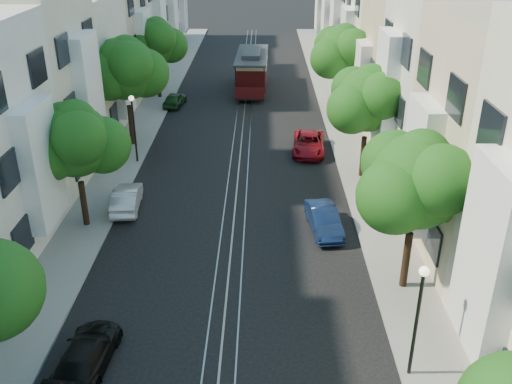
{
  "coord_description": "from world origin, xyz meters",
  "views": [
    {
      "loc": [
        1.4,
        -10.44,
        13.73
      ],
      "look_at": [
        1.13,
        13.39,
        2.2
      ],
      "focal_mm": 40.0,
      "sensor_mm": 36.0,
      "label": 1
    }
  ],
  "objects_px": {
    "tree_w_d": "(157,43)",
    "parked_car_w_mid": "(127,198)",
    "tree_e_d": "(344,53)",
    "tree_w_b": "(76,143)",
    "tree_e_b": "(418,183)",
    "cable_car": "(252,69)",
    "tree_e_c": "(369,101)",
    "lamp_east": "(419,306)",
    "parked_car_w_near": "(86,354)",
    "parked_car_e_mid": "(324,220)",
    "lamp_west": "(133,119)",
    "parked_car_w_far": "(175,99)",
    "tree_w_c": "(126,70)",
    "parked_car_e_far": "(309,143)"
  },
  "relations": [
    {
      "from": "parked_car_w_near",
      "to": "tree_e_b",
      "type": "bearing_deg",
      "value": -154.0
    },
    {
      "from": "tree_e_c",
      "to": "lamp_west",
      "type": "bearing_deg",
      "value": 171.51
    },
    {
      "from": "tree_e_d",
      "to": "tree_e_b",
      "type": "bearing_deg",
      "value": -90.0
    },
    {
      "from": "tree_e_d",
      "to": "cable_car",
      "type": "xyz_separation_m",
      "value": [
        -6.76,
        7.44,
        -2.97
      ]
    },
    {
      "from": "cable_car",
      "to": "parked_car_w_mid",
      "type": "relative_size",
      "value": 2.31
    },
    {
      "from": "lamp_east",
      "to": "parked_car_w_far",
      "type": "height_order",
      "value": "lamp_east"
    },
    {
      "from": "lamp_west",
      "to": "parked_car_w_far",
      "type": "height_order",
      "value": "lamp_west"
    },
    {
      "from": "lamp_west",
      "to": "tree_e_c",
      "type": "bearing_deg",
      "value": -8.49
    },
    {
      "from": "tree_e_d",
      "to": "tree_w_b",
      "type": "distance_m",
      "value": 22.28
    },
    {
      "from": "cable_car",
      "to": "parked_car_w_far",
      "type": "bearing_deg",
      "value": -140.73
    },
    {
      "from": "tree_w_c",
      "to": "parked_car_w_mid",
      "type": "bearing_deg",
      "value": -80.38
    },
    {
      "from": "tree_e_b",
      "to": "parked_car_e_mid",
      "type": "relative_size",
      "value": 1.84
    },
    {
      "from": "tree_w_b",
      "to": "lamp_west",
      "type": "relative_size",
      "value": 1.51
    },
    {
      "from": "tree_e_b",
      "to": "tree_e_d",
      "type": "distance_m",
      "value": 22.0
    },
    {
      "from": "parked_car_w_near",
      "to": "tree_e_c",
      "type": "bearing_deg",
      "value": -122.6
    },
    {
      "from": "tree_w_c",
      "to": "tree_e_d",
      "type": "bearing_deg",
      "value": 22.62
    },
    {
      "from": "lamp_east",
      "to": "parked_car_w_mid",
      "type": "height_order",
      "value": "lamp_east"
    },
    {
      "from": "tree_w_d",
      "to": "parked_car_w_far",
      "type": "relative_size",
      "value": 1.97
    },
    {
      "from": "tree_w_c",
      "to": "parked_car_e_far",
      "type": "height_order",
      "value": "tree_w_c"
    },
    {
      "from": "lamp_west",
      "to": "cable_car",
      "type": "bearing_deg",
      "value": 67.49
    },
    {
      "from": "tree_e_c",
      "to": "parked_car_w_far",
      "type": "bearing_deg",
      "value": 133.13
    },
    {
      "from": "tree_e_b",
      "to": "lamp_west",
      "type": "relative_size",
      "value": 1.61
    },
    {
      "from": "tree_e_d",
      "to": "tree_w_b",
      "type": "bearing_deg",
      "value": -130.27
    },
    {
      "from": "tree_w_d",
      "to": "cable_car",
      "type": "height_order",
      "value": "tree_w_d"
    },
    {
      "from": "cable_car",
      "to": "tree_e_b",
      "type": "bearing_deg",
      "value": -75.44
    },
    {
      "from": "tree_e_b",
      "to": "tree_w_d",
      "type": "xyz_separation_m",
      "value": [
        -14.4,
        27.0,
        -0.13
      ]
    },
    {
      "from": "tree_w_b",
      "to": "lamp_west",
      "type": "height_order",
      "value": "tree_w_b"
    },
    {
      "from": "tree_e_b",
      "to": "parked_car_w_near",
      "type": "height_order",
      "value": "tree_e_b"
    },
    {
      "from": "tree_e_c",
      "to": "parked_car_w_near",
      "type": "bearing_deg",
      "value": -126.72
    },
    {
      "from": "parked_car_e_far",
      "to": "parked_car_w_mid",
      "type": "xyz_separation_m",
      "value": [
        -10.0,
        -8.01,
        0.0
      ]
    },
    {
      "from": "lamp_west",
      "to": "tree_e_b",
      "type": "bearing_deg",
      "value": -43.85
    },
    {
      "from": "parked_car_w_far",
      "to": "cable_car",
      "type": "bearing_deg",
      "value": -134.91
    },
    {
      "from": "parked_car_e_far",
      "to": "tree_w_b",
      "type": "bearing_deg",
      "value": -134.16
    },
    {
      "from": "lamp_west",
      "to": "parked_car_e_far",
      "type": "xyz_separation_m",
      "value": [
        10.7,
        1.91,
        -2.25
      ]
    },
    {
      "from": "tree_w_c",
      "to": "cable_car",
      "type": "relative_size",
      "value": 0.84
    },
    {
      "from": "tree_e_c",
      "to": "parked_car_e_mid",
      "type": "height_order",
      "value": "tree_e_c"
    },
    {
      "from": "parked_car_w_far",
      "to": "tree_e_d",
      "type": "bearing_deg",
      "value": 175.46
    },
    {
      "from": "tree_w_b",
      "to": "parked_car_w_near",
      "type": "distance_m",
      "value": 10.78
    },
    {
      "from": "parked_car_w_mid",
      "to": "tree_e_c",
      "type": "bearing_deg",
      "value": -167.15
    },
    {
      "from": "lamp_east",
      "to": "parked_car_w_near",
      "type": "xyz_separation_m",
      "value": [
        -10.75,
        0.27,
        -2.29
      ]
    },
    {
      "from": "parked_car_w_far",
      "to": "tree_w_c",
      "type": "bearing_deg",
      "value": 87.44
    },
    {
      "from": "tree_e_c",
      "to": "parked_car_w_mid",
      "type": "distance_m",
      "value": 14.07
    },
    {
      "from": "parked_car_w_near",
      "to": "parked_car_e_mid",
      "type": "bearing_deg",
      "value": -129.21
    },
    {
      "from": "tree_w_d",
      "to": "parked_car_w_mid",
      "type": "xyz_separation_m",
      "value": [
        1.54,
        -20.08,
        -4.0
      ]
    },
    {
      "from": "lamp_west",
      "to": "tree_w_b",
      "type": "bearing_deg",
      "value": -95.97
    },
    {
      "from": "tree_e_c",
      "to": "parked_car_e_mid",
      "type": "distance_m",
      "value": 8.01
    },
    {
      "from": "parked_car_w_near",
      "to": "parked_car_w_mid",
      "type": "relative_size",
      "value": 1.06
    },
    {
      "from": "tree_e_d",
      "to": "parked_car_w_near",
      "type": "xyz_separation_m",
      "value": [
        -11.71,
        -26.7,
        -4.31
      ]
    },
    {
      "from": "parked_car_e_mid",
      "to": "parked_car_w_near",
      "type": "xyz_separation_m",
      "value": [
        -8.85,
        -9.39,
        -0.04
      ]
    },
    {
      "from": "parked_car_e_mid",
      "to": "parked_car_w_mid",
      "type": "xyz_separation_m",
      "value": [
        -10.0,
        2.23,
        0.0
      ]
    }
  ]
}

